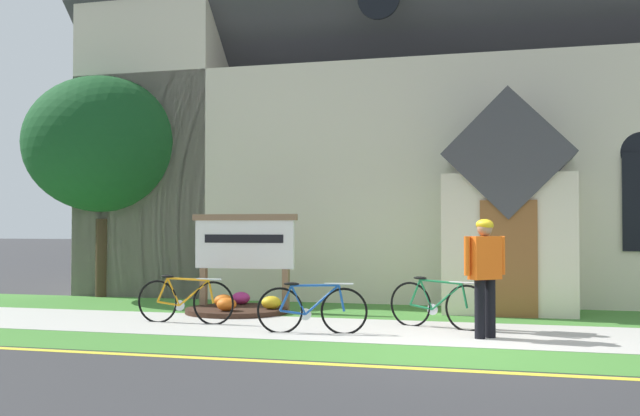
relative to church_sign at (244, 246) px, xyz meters
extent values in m
plane|color=#333335|center=(4.28, 0.36, -1.26)|extent=(140.00, 140.00, 0.00)
cube|color=#B7B5AD|center=(2.31, -2.00, -1.25)|extent=(32.00, 2.60, 0.01)
cube|color=#427F33|center=(2.31, -4.04, -1.25)|extent=(32.00, 1.47, 0.01)
cube|color=#427F33|center=(2.31, 0.58, -1.25)|extent=(24.00, 2.56, 0.01)
cube|color=yellow|center=(2.31, -4.92, -1.26)|extent=(28.00, 0.16, 0.01)
cube|color=beige|center=(2.31, 6.34, 1.33)|extent=(14.64, 8.97, 5.17)
cube|color=#424247|center=(2.31, 6.34, 5.71)|extent=(15.14, 9.14, 9.14)
cube|color=beige|center=(-3.33, 3.54, 5.02)|extent=(3.37, 3.37, 12.57)
cube|color=beige|center=(4.94, 1.06, 0.04)|extent=(2.40, 1.60, 2.60)
cube|color=#424247|center=(4.94, 1.06, 1.69)|extent=(2.40, 1.80, 2.40)
cube|color=brown|center=(4.94, 0.24, -0.21)|extent=(1.00, 0.06, 2.10)
cube|color=#7F6047|center=(-0.83, -0.03, -0.85)|extent=(0.12, 0.12, 0.82)
cube|color=#7F6047|center=(0.83, 0.03, -0.85)|extent=(0.12, 0.12, 0.82)
cube|color=white|center=(0.00, 0.00, 0.02)|extent=(1.99, 0.15, 0.93)
cube|color=#7F6047|center=(0.00, 0.00, 0.55)|extent=(2.11, 0.19, 0.12)
cube|color=black|center=(0.00, -0.04, 0.13)|extent=(1.59, 0.06, 0.16)
cylinder|color=#382319|center=(0.00, -0.39, -1.21)|extent=(1.91, 1.91, 0.10)
ellipsoid|color=gold|center=(0.68, -0.40, -1.04)|extent=(0.36, 0.36, 0.24)
ellipsoid|color=#CC338C|center=(-0.16, 0.25, -1.04)|extent=(0.36, 0.36, 0.24)
ellipsoid|color=orange|center=(-0.30, -0.31, -1.04)|extent=(0.36, 0.36, 0.24)
ellipsoid|color=orange|center=(0.00, -0.91, -1.04)|extent=(0.36, 0.36, 0.24)
torus|color=black|center=(-0.83, -1.96, -0.91)|extent=(0.74, 0.04, 0.74)
torus|color=black|center=(0.20, -1.97, -0.91)|extent=(0.74, 0.04, 0.74)
cylinder|color=orange|center=(-0.15, -1.97, -0.75)|extent=(0.56, 0.04, 0.46)
cylinder|color=orange|center=(-0.26, -1.96, -0.52)|extent=(0.76, 0.04, 0.06)
cylinder|color=orange|center=(-0.53, -1.96, -0.73)|extent=(0.26, 0.04, 0.47)
cylinder|color=orange|center=(-0.62, -1.96, -0.94)|extent=(0.41, 0.04, 0.09)
cylinder|color=orange|center=(-0.73, -1.96, -0.71)|extent=(0.22, 0.04, 0.42)
cylinder|color=orange|center=(0.16, -1.97, -0.72)|extent=(0.12, 0.04, 0.39)
ellipsoid|color=black|center=(-0.64, -1.96, -0.48)|extent=(0.24, 0.08, 0.05)
cylinder|color=silver|center=(0.12, -1.97, -0.51)|extent=(0.44, 0.03, 0.03)
cylinder|color=silver|center=(-0.42, -1.96, -0.96)|extent=(0.18, 0.02, 0.18)
torus|color=black|center=(1.57, -2.62, -0.92)|extent=(0.71, 0.15, 0.72)
torus|color=black|center=(2.54, -2.47, -0.92)|extent=(0.71, 0.15, 0.72)
cylinder|color=#194CA5|center=(2.21, -2.52, -0.75)|extent=(0.53, 0.12, 0.47)
cylinder|color=#194CA5|center=(2.11, -2.54, -0.53)|extent=(0.72, 0.15, 0.05)
cylinder|color=#194CA5|center=(1.85, -2.58, -0.75)|extent=(0.25, 0.07, 0.45)
cylinder|color=#194CA5|center=(1.77, -2.59, -0.94)|extent=(0.40, 0.10, 0.09)
cylinder|color=#194CA5|center=(1.66, -2.61, -0.73)|extent=(0.21, 0.07, 0.40)
cylinder|color=#194CA5|center=(2.50, -2.48, -0.72)|extent=(0.12, 0.05, 0.40)
ellipsoid|color=black|center=(1.75, -2.60, -0.51)|extent=(0.25, 0.12, 0.05)
cylinder|color=silver|center=(2.47, -2.48, -0.50)|extent=(0.44, 0.10, 0.03)
cylinder|color=silver|center=(1.96, -2.56, -0.97)|extent=(0.18, 0.05, 0.18)
torus|color=black|center=(3.40, -1.35, -0.91)|extent=(0.71, 0.29, 0.74)
torus|color=black|center=(4.33, -1.69, -0.91)|extent=(0.71, 0.29, 0.74)
cylinder|color=#19723F|center=(4.01, -1.57, -0.74)|extent=(0.52, 0.22, 0.46)
cylinder|color=#19723F|center=(3.91, -1.54, -0.51)|extent=(0.70, 0.28, 0.07)
cylinder|color=#19723F|center=(3.67, -1.45, -0.73)|extent=(0.25, 0.12, 0.48)
cylinder|color=#19723F|center=(3.58, -1.42, -0.93)|extent=(0.39, 0.17, 0.09)
cylinder|color=#19723F|center=(3.48, -1.38, -0.70)|extent=(0.21, 0.11, 0.42)
cylinder|color=#19723F|center=(4.29, -1.67, -0.72)|extent=(0.12, 0.07, 0.38)
ellipsoid|color=black|center=(3.56, -1.41, -0.47)|extent=(0.25, 0.16, 0.05)
cylinder|color=silver|center=(4.25, -1.66, -0.51)|extent=(0.42, 0.18, 0.03)
cylinder|color=silver|center=(3.77, -1.49, -0.96)|extent=(0.18, 0.08, 0.18)
cylinder|color=black|center=(4.70, -2.35, -0.83)|extent=(0.15, 0.15, 0.86)
cylinder|color=black|center=(4.56, -2.49, -0.83)|extent=(0.15, 0.15, 0.86)
cube|color=#E55914|center=(4.63, -2.42, -0.09)|extent=(0.49, 0.47, 0.63)
sphere|color=#936B51|center=(4.63, -2.42, 0.34)|extent=(0.22, 0.22, 0.22)
ellipsoid|color=gold|center=(4.63, -2.42, 0.40)|extent=(0.36, 0.36, 0.16)
cylinder|color=#E55914|center=(4.87, -2.25, -0.05)|extent=(0.09, 0.18, 0.57)
cylinder|color=#E55914|center=(4.39, -2.59, -0.05)|extent=(0.09, 0.09, 0.56)
cylinder|color=#2D2D33|center=(4.64, -1.48, -0.83)|extent=(0.15, 0.15, 0.85)
cylinder|color=#2D2D33|center=(4.56, -1.70, -0.83)|extent=(0.15, 0.15, 0.85)
cube|color=#E55914|center=(4.60, -1.59, -0.10)|extent=(0.35, 0.52, 0.62)
sphere|color=beige|center=(4.60, -1.59, 0.32)|extent=(0.22, 0.22, 0.22)
ellipsoid|color=gold|center=(4.60, -1.59, 0.38)|extent=(0.34, 0.31, 0.15)
cylinder|color=#E55914|center=(4.73, -1.33, -0.07)|extent=(0.09, 0.11, 0.56)
cylinder|color=#E55914|center=(4.47, -1.85, -0.07)|extent=(0.09, 0.21, 0.56)
cylinder|color=#3D2D1E|center=(-4.22, 1.85, -0.36)|extent=(0.27, 0.27, 1.80)
ellipsoid|color=#14471E|center=(-4.22, 1.85, 2.28)|extent=(3.57, 3.57, 3.15)
ellipsoid|color=#847A5B|center=(11.16, 63.54, -1.26)|extent=(92.24, 46.83, 26.11)
camera|label=1|loc=(5.07, -13.42, 0.37)|focal=41.54mm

